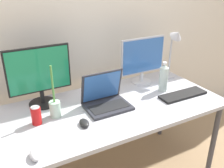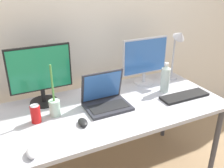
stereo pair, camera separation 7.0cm
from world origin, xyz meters
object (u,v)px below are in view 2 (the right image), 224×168
mouse_by_laptop (83,122)px  bamboo_vase (55,106)px  laptop_silver (106,99)px  desk_lamp (178,45)px  work_desk (112,112)px  monitor_center (145,59)px  keyboard_main (184,96)px  water_bottle (165,79)px  monitor_left (41,73)px  mouse_by_keyboard (32,153)px  soda_can_near_keyboard (36,114)px

mouse_by_laptop → bamboo_vase: bamboo_vase is taller
laptop_silver → desk_lamp: size_ratio=0.68×
work_desk → monitor_center: size_ratio=3.92×
laptop_silver → keyboard_main: laptop_silver is taller
laptop_silver → water_bottle: bearing=0.8°
monitor_left → mouse_by_keyboard: size_ratio=4.36×
monitor_left → soda_can_near_keyboard: monitor_left is taller
monitor_center → water_bottle: 0.26m
work_desk → monitor_left: size_ratio=3.68×
mouse_by_keyboard → soda_can_near_keyboard: 0.35m
mouse_by_keyboard → work_desk: bearing=29.4°
work_desk → mouse_by_laptop: bearing=-153.3°
water_bottle → desk_lamp: 0.36m
monitor_center → water_bottle: (0.06, -0.23, -0.11)m
monitor_center → desk_lamp: (0.30, -0.06, 0.10)m
monitor_center → keyboard_main: (0.14, -0.39, -0.22)m
mouse_by_laptop → water_bottle: bearing=17.2°
monitor_left → mouse_by_keyboard: 0.66m
work_desk → desk_lamp: 0.86m
laptop_silver → desk_lamp: (0.79, 0.18, 0.27)m
laptop_silver → bamboo_vase: bearing=175.0°
mouse_by_keyboard → bamboo_vase: bamboo_vase is taller
work_desk → desk_lamp: desk_lamp is taller
bamboo_vase → desk_lamp: size_ratio=0.78×
work_desk → mouse_by_keyboard: size_ratio=16.06×
water_bottle → desk_lamp: desk_lamp is taller
monitor_left → mouse_by_keyboard: bearing=-108.1°
soda_can_near_keyboard → water_bottle: bearing=0.3°
mouse_by_keyboard → laptop_silver: bearing=32.6°
laptop_silver → water_bottle: laptop_silver is taller
mouse_by_keyboard → bamboo_vase: 0.43m
laptop_silver → keyboard_main: (0.63, -0.15, -0.05)m
water_bottle → soda_can_near_keyboard: size_ratio=2.04×
keyboard_main → water_bottle: water_bottle is taller
monitor_left → mouse_by_laptop: monitor_left is taller
work_desk → keyboard_main: keyboard_main is taller
monitor_center → laptop_silver: size_ratio=1.33×
work_desk → laptop_silver: size_ratio=5.22×
monitor_left → monitor_center: bearing=-1.2°
soda_can_near_keyboard → desk_lamp: bearing=7.7°
keyboard_main → mouse_by_keyboard: bearing=-170.8°
monitor_left → bamboo_vase: (0.03, -0.22, -0.17)m
keyboard_main → work_desk: bearing=168.4°
mouse_by_keyboard → bamboo_vase: (0.22, 0.36, 0.05)m
mouse_by_laptop → bamboo_vase: bearing=129.1°
keyboard_main → mouse_by_laptop: mouse_by_laptop is taller
laptop_silver → keyboard_main: bearing=-13.4°
monitor_center → soda_can_near_keyboard: size_ratio=3.46×
mouse_by_laptop → monitor_left: bearing=116.5°
keyboard_main → desk_lamp: bearing=65.3°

